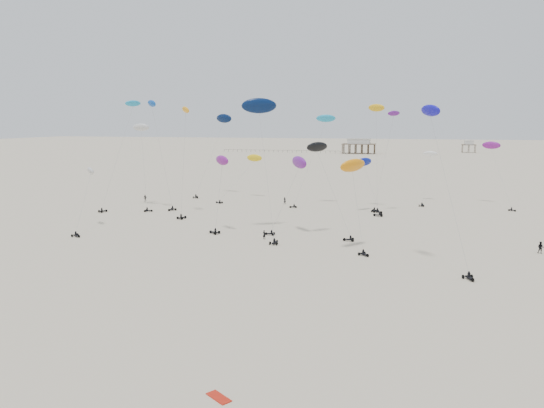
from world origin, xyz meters
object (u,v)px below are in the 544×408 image
(rig_0, at_px, (442,157))
(rig_4, at_px, (377,141))
(pavilion_small, at_px, (469,147))
(spectator_0, at_px, (264,239))
(rig_9, at_px, (368,175))
(pavilion_main, at_px, (359,147))

(rig_0, distance_m, rig_4, 50.30)
(pavilion_small, height_order, spectator_0, pavilion_small)
(rig_4, bearing_deg, rig_9, 23.46)
(rig_9, bearing_deg, rig_0, -164.44)
(rig_4, distance_m, rig_9, 9.11)
(rig_9, bearing_deg, pavilion_small, -11.83)
(pavilion_main, relative_size, rig_0, 0.89)
(pavilion_small, relative_size, rig_0, 0.38)
(rig_9, bearing_deg, rig_4, -18.63)
(rig_0, distance_m, spectator_0, 34.49)
(rig_4, xyz_separation_m, spectator_0, (-16.88, -37.88, -16.14))
(rig_0, xyz_separation_m, spectator_0, (-28.69, 11.01, -15.66))
(spectator_0, bearing_deg, rig_9, -95.34)
(rig_0, bearing_deg, rig_9, -94.25)
(pavilion_small, xyz_separation_m, spectator_0, (-62.49, -287.94, -3.49))
(rig_4, xyz_separation_m, rig_9, (-1.55, -4.97, -7.48))
(rig_9, bearing_deg, spectator_0, 153.66)
(pavilion_main, bearing_deg, spectator_0, -88.33)
(pavilion_main, height_order, rig_0, rig_0)
(pavilion_small, bearing_deg, rig_0, -96.45)
(rig_4, bearing_deg, pavilion_main, -132.93)
(pavilion_small, height_order, rig_4, rig_4)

